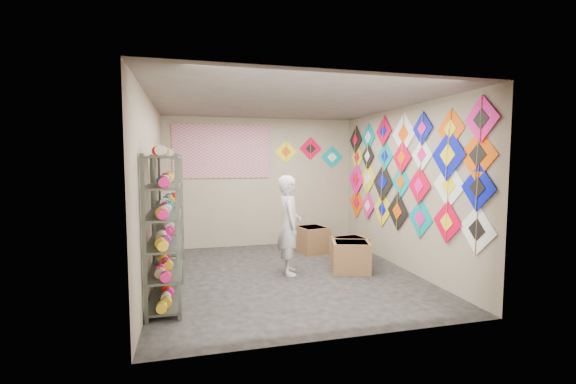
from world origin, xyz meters
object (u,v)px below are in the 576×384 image
object	(u,v)px
shelf_rack_front	(164,231)
shelf_rack_back	(170,216)
carton_b	(349,250)
shopkeeper	(289,225)
carton_c	(312,239)
carton_a	(351,257)

from	to	relation	value
shelf_rack_front	shelf_rack_back	xyz separation A→B (m)	(0.00, 1.30, 0.00)
shelf_rack_front	carton_b	distance (m)	3.37
shopkeeper	carton_c	size ratio (longest dim) A/B	2.75
carton_c	shelf_rack_front	bearing A→B (deg)	-152.16
shelf_rack_back	carton_c	world-z (taller)	shelf_rack_back
shelf_rack_back	carton_a	world-z (taller)	shelf_rack_back
shelf_rack_front	shelf_rack_back	world-z (taller)	same
shelf_rack_front	carton_b	size ratio (longest dim) A/B	3.42
shelf_rack_front	shopkeeper	xyz separation A→B (m)	(1.84, 0.93, -0.16)
carton_b	carton_c	xyz separation A→B (m)	(-0.39, 0.95, 0.02)
carton_a	carton_b	distance (m)	0.54
carton_a	shelf_rack_front	bearing A→B (deg)	-147.70
carton_c	shopkeeper	bearing A→B (deg)	-133.91
carton_a	carton_c	bearing A→B (deg)	115.04
shopkeeper	carton_b	size ratio (longest dim) A/B	2.84
shopkeeper	carton_b	bearing A→B (deg)	-65.95
shopkeeper	carton_c	world-z (taller)	shopkeeper
shelf_rack_back	carton_c	xyz separation A→B (m)	(2.64, 0.92, -0.70)
shopkeeper	shelf_rack_front	bearing A→B (deg)	124.30
shelf_rack_back	carton_b	world-z (taller)	shelf_rack_back
shelf_rack_front	shelf_rack_back	distance (m)	1.30
carton_a	carton_b	size ratio (longest dim) A/B	1.07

